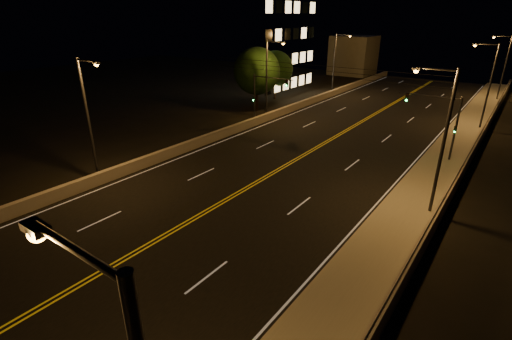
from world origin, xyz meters
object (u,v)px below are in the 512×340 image
Objects in this scene: streetlight_1 at (440,135)px; tree_1 at (275,69)px; tree_0 at (257,71)px; streetlight_3 at (503,64)px; traffic_signal_left at (262,94)px; streetlight_5 at (269,75)px; streetlight_4 at (89,114)px; streetlight_6 at (336,60)px; traffic_signal_right at (443,120)px; streetlight_2 at (488,81)px.

tree_1 is at bearing 138.88° from streetlight_1.
streetlight_3 is at bearing 45.65° from tree_0.
streetlight_5 is at bearing 111.24° from traffic_signal_left.
streetlight_5 is (0.00, 22.84, 0.00)m from streetlight_4.
streetlight_6 is (0.00, 41.45, 0.00)m from streetlight_4.
traffic_signal_right is at bearing 98.44° from streetlight_1.
streetlight_5 is 1.30× the size of tree_1.
streetlight_3 is at bearing 67.15° from streetlight_4.
traffic_signal_right is 24.08m from tree_0.
streetlight_3 is at bearing 90.00° from streetlight_1.
streetlight_6 is at bearing 90.00° from streetlight_5.
streetlight_5 is 11.62m from tree_1.
streetlight_2 reaches higher than tree_1.
traffic_signal_right is at bearing 0.00° from traffic_signal_left.
streetlight_2 is 1.00× the size of streetlight_3.
streetlight_1 is 1.00× the size of streetlight_5.
traffic_signal_left is (-20.28, -31.05, -1.64)m from streetlight_3.
streetlight_6 is 1.30× the size of tree_1.
traffic_signal_left is at bearing -86.91° from streetlight_6.
streetlight_5 is at bearing -155.63° from streetlight_2.
traffic_signal_left is (-20.28, 10.56, -1.64)m from streetlight_1.
streetlight_5 is (-21.44, -28.05, 0.00)m from streetlight_3.
streetlight_4 reaches higher than tree_0.
streetlight_4 is 28.13m from traffic_signal_right.
streetlight_4 is 1.13× the size of tree_0.
tree_0 is (-3.52, -16.10, -0.17)m from streetlight_6.
streetlight_2 is 23.22m from streetlight_6.
tree_1 is (-5.68, -8.50, -0.85)m from streetlight_6.
streetlight_2 is 1.00× the size of streetlight_4.
streetlight_6 is (-21.44, 32.18, 0.00)m from streetlight_1.
streetlight_2 is 1.00× the size of streetlight_5.
streetlight_3 is 35.71m from tree_0.
streetlight_4 is 22.84m from streetlight_5.
streetlight_5 is 3.61m from traffic_signal_left.
streetlight_2 reaches higher than tree_0.
streetlight_2 is at bearing 16.09° from tree_0.
streetlight_2 is at bearing -22.54° from streetlight_6.
streetlight_5 is at bearing 90.00° from streetlight_4.
traffic_signal_right is 0.81× the size of tree_1.
streetlight_2 reaches higher than traffic_signal_right.
streetlight_4 is 33.45m from tree_1.
tree_1 is at bearing 119.31° from streetlight_5.
streetlight_3 is (0.00, 41.62, 0.00)m from streetlight_1.
tree_1 is (-5.68, 10.11, -0.85)m from streetlight_5.
streetlight_4 is (-21.44, -32.56, 0.00)m from streetlight_2.
traffic_signal_right is at bearing 44.95° from streetlight_4.
tree_0 is at bearing 130.39° from traffic_signal_left.
streetlight_2 is 1.60× the size of traffic_signal_left.
streetlight_4 reaches higher than traffic_signal_right.
streetlight_3 is at bearing 56.86° from traffic_signal_left.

